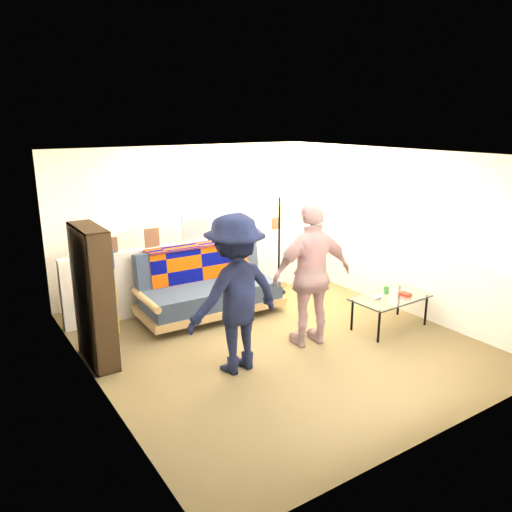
{
  "coord_description": "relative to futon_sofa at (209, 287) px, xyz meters",
  "views": [
    {
      "loc": [
        -3.47,
        -4.92,
        2.81
      ],
      "look_at": [
        0.0,
        0.4,
        1.05
      ],
      "focal_mm": 35.0,
      "sensor_mm": 36.0,
      "label": 1
    }
  ],
  "objects": [
    {
      "name": "room_shell",
      "position": [
        0.26,
        -0.78,
        1.26
      ],
      "size": [
        4.6,
        5.05,
        2.45
      ],
      "color": "silver",
      "rests_on": "ground"
    },
    {
      "name": "ground",
      "position": [
        0.26,
        -1.25,
        -0.41
      ],
      "size": [
        5.0,
        5.0,
        0.0
      ],
      "primitive_type": "plane",
      "color": "brown",
      "rests_on": "ground"
    },
    {
      "name": "floor_lamp",
      "position": [
        1.39,
        0.23,
        0.78
      ],
      "size": [
        0.39,
        0.33,
        1.68
      ],
      "color": "black",
      "rests_on": "ground"
    },
    {
      "name": "person_left",
      "position": [
        -0.54,
        -1.65,
        0.5
      ],
      "size": [
        1.24,
        0.8,
        1.83
      ],
      "primitive_type": "imported",
      "rotation": [
        0.0,
        0.0,
        3.24
      ],
      "color": "black",
      "rests_on": "ground"
    },
    {
      "name": "person_right",
      "position": [
        0.62,
        -1.59,
        0.51
      ],
      "size": [
        1.14,
        0.62,
        1.84
      ],
      "primitive_type": "imported",
      "rotation": [
        0.0,
        0.0,
        2.98
      ],
      "color": "pink",
      "rests_on": "ground"
    },
    {
      "name": "bookshelf",
      "position": [
        -1.82,
        -0.6,
        0.35
      ],
      "size": [
        0.27,
        0.82,
        1.65
      ],
      "color": "black",
      "rests_on": "ground"
    },
    {
      "name": "half_wall_ledge",
      "position": [
        0.26,
        0.55,
        0.09
      ],
      "size": [
        4.45,
        0.15,
        1.0
      ],
      "primitive_type": "cube",
      "color": "silver",
      "rests_on": "ground"
    },
    {
      "name": "coffee_table",
      "position": [
        1.85,
        -1.8,
        0.01
      ],
      "size": [
        1.1,
        0.63,
        0.56
      ],
      "color": "black",
      "rests_on": "ground"
    },
    {
      "name": "ledge_decor",
      "position": [
        0.03,
        0.53,
        0.76
      ],
      "size": [
        2.97,
        0.02,
        0.45
      ],
      "color": "brown",
      "rests_on": "half_wall_ledge"
    },
    {
      "name": "futon_sofa",
      "position": [
        0.0,
        0.0,
        0.0
      ],
      "size": [
        2.09,
        1.04,
        0.89
      ],
      "color": "tan",
      "rests_on": "ground"
    }
  ]
}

